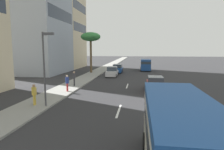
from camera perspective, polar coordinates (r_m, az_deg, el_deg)
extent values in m
plane|color=#2D2D30|center=(34.96, 5.57, -0.16)|extent=(198.00, 198.00, 0.00)
cube|color=gray|center=(35.96, -5.78, 0.18)|extent=(162.00, 3.11, 0.15)
cube|color=silver|center=(15.04, 2.00, -10.52)|extent=(3.20, 0.16, 0.01)
cube|color=silver|center=(24.95, 4.52, -3.24)|extent=(3.20, 0.16, 0.01)
cube|color=#1E478C|center=(43.58, 9.89, 3.06)|extent=(4.91, 2.09, 2.29)
cube|color=#2D3842|center=(43.55, 9.90, 3.72)|extent=(4.92, 2.09, 0.55)
cylinder|color=black|center=(45.11, 8.54, 1.99)|extent=(0.72, 0.24, 0.72)
cylinder|color=black|center=(45.17, 11.06, 1.94)|extent=(0.72, 0.24, 0.72)
cylinder|color=black|center=(42.18, 8.57, 1.61)|extent=(0.72, 0.24, 0.72)
cylinder|color=black|center=(42.25, 11.26, 1.55)|extent=(0.72, 0.24, 0.72)
cube|color=silver|center=(7.57, 19.16, -18.60)|extent=(6.73, 2.26, 2.31)
cube|color=#1E4C93|center=(7.08, 19.65, -8.52)|extent=(6.73, 2.26, 0.44)
cube|color=#28333D|center=(7.39, 19.32, -15.52)|extent=(6.74, 2.27, 0.77)
cylinder|color=black|center=(9.62, 9.91, -18.80)|extent=(0.84, 0.26, 0.84)
cylinder|color=black|center=(9.93, 23.08, -18.43)|extent=(0.84, 0.26, 0.84)
cube|color=#1E478C|center=(38.95, 1.64, 1.55)|extent=(4.04, 1.82, 0.84)
cube|color=#38424C|center=(39.07, 1.68, 2.70)|extent=(2.22, 1.68, 0.69)
cylinder|color=black|center=(37.65, 2.69, 0.91)|extent=(0.64, 0.22, 0.64)
cylinder|color=black|center=(37.85, 0.16, 0.96)|extent=(0.64, 0.22, 0.64)
cylinder|color=black|center=(40.13, 3.03, 1.32)|extent=(0.64, 0.22, 0.64)
cylinder|color=black|center=(40.31, 0.65, 1.36)|extent=(0.64, 0.22, 0.64)
cube|color=silver|center=(33.45, 0.04, 0.57)|extent=(4.01, 1.72, 0.85)
cube|color=#38424C|center=(33.56, 0.08, 1.91)|extent=(2.21, 1.58, 0.69)
cylinder|color=black|center=(32.16, 1.12, -0.22)|extent=(0.64, 0.22, 0.64)
cylinder|color=black|center=(32.38, -1.66, -0.17)|extent=(0.64, 0.22, 0.64)
cylinder|color=black|center=(34.61, 1.62, 0.33)|extent=(0.64, 0.22, 0.64)
cylinder|color=black|center=(34.82, -0.96, 0.38)|extent=(0.64, 0.22, 0.64)
cube|color=#A51E1E|center=(22.54, 12.58, -3.07)|extent=(4.00, 1.77, 0.82)
cube|color=#38424C|center=(22.22, 12.68, -1.29)|extent=(2.20, 1.63, 0.67)
cylinder|color=black|center=(23.76, 10.37, -3.12)|extent=(0.64, 0.22, 0.64)
cylinder|color=black|center=(23.88, 14.29, -3.18)|extent=(0.64, 0.22, 0.64)
cylinder|color=black|center=(21.33, 10.62, -4.35)|extent=(0.64, 0.22, 0.64)
cylinder|color=black|center=(21.47, 14.99, -4.40)|extent=(0.64, 0.22, 0.64)
cylinder|color=gold|center=(17.08, -22.03, -6.92)|extent=(0.14, 0.14, 0.83)
cylinder|color=gold|center=(17.21, -21.76, -6.79)|extent=(0.14, 0.14, 0.83)
cube|color=gold|center=(16.98, -22.02, -4.42)|extent=(0.26, 0.34, 0.66)
sphere|color=#9E7251|center=(16.90, -22.09, -2.95)|extent=(0.22, 0.22, 0.22)
cylinder|color=red|center=(21.52, -13.12, -3.59)|extent=(0.14, 0.14, 0.87)
cylinder|color=red|center=(21.67, -12.97, -3.51)|extent=(0.14, 0.14, 0.87)
cube|color=navy|center=(21.46, -13.10, -1.52)|extent=(0.39, 0.38, 0.69)
sphere|color=beige|center=(21.40, -13.14, -0.30)|extent=(0.23, 0.23, 0.23)
cylinder|color=#333338|center=(24.56, -11.13, -2.15)|extent=(0.14, 0.14, 0.88)
cylinder|color=#333338|center=(24.71, -11.01, -2.09)|extent=(0.14, 0.14, 0.88)
cube|color=#333338|center=(24.51, -11.12, -0.31)|extent=(0.34, 0.26, 0.70)
sphere|color=beige|center=(24.46, -11.15, 0.78)|extent=(0.24, 0.24, 0.24)
cylinder|color=brown|center=(38.24, -6.24, 5.52)|extent=(0.41, 0.41, 6.39)
ellipsoid|color=#388442|center=(38.29, -6.32, 11.17)|extent=(3.82, 3.82, 1.72)
cylinder|color=#4C4C51|center=(16.15, -19.38, 1.48)|extent=(0.14, 0.14, 5.86)
cube|color=#4C4C51|center=(15.91, -18.36, 11.48)|extent=(0.24, 0.90, 0.20)
cube|color=#2D3847|center=(39.63, -14.69, 16.76)|extent=(11.26, 0.08, 2.22)
cube|color=#2D3847|center=(50.45, -9.35, 13.56)|extent=(10.27, 0.08, 2.09)
cube|color=#2D3847|center=(51.23, -9.47, 19.15)|extent=(10.27, 0.08, 2.09)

